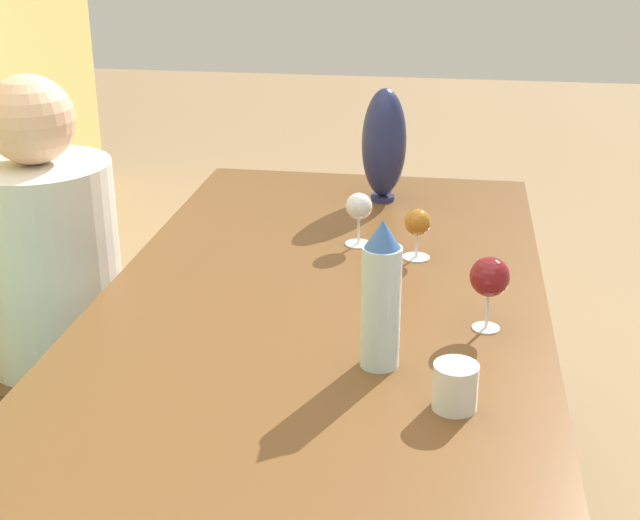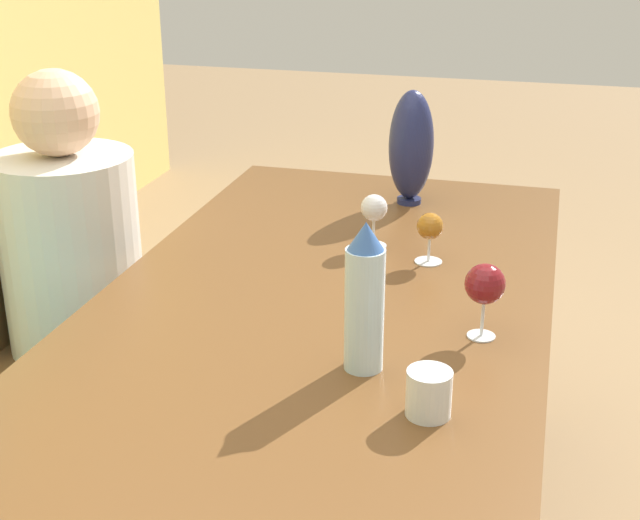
{
  "view_description": "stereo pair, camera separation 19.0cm",
  "coord_description": "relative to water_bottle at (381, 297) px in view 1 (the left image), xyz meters",
  "views": [
    {
      "loc": [
        -1.53,
        -0.27,
        1.59
      ],
      "look_at": [
        0.21,
        0.0,
        0.88
      ],
      "focal_mm": 50.0,
      "sensor_mm": 36.0,
      "label": 1
    },
    {
      "loc": [
        -1.49,
        -0.46,
        1.59
      ],
      "look_at": [
        0.21,
        0.0,
        0.88
      ],
      "focal_mm": 50.0,
      "sensor_mm": 36.0,
      "label": 2
    }
  ],
  "objects": [
    {
      "name": "wine_glass_3",
      "position": [
        0.18,
        -0.2,
        -0.03
      ],
      "size": [
        0.08,
        0.08,
        0.16
      ],
      "color": "silver",
      "rests_on": "dining_table"
    },
    {
      "name": "water_tumbler",
      "position": [
        -0.13,
        -0.14,
        -0.1
      ],
      "size": [
        0.08,
        0.08,
        0.08
      ],
      "color": "silver",
      "rests_on": "dining_table"
    },
    {
      "name": "vase",
      "position": [
        0.98,
        0.08,
        0.03
      ],
      "size": [
        0.13,
        0.13,
        0.33
      ],
      "color": "#1E234C",
      "rests_on": "dining_table"
    },
    {
      "name": "wine_glass_2",
      "position": [
        0.55,
        -0.04,
        -0.05
      ],
      "size": [
        0.07,
        0.07,
        0.12
      ],
      "color": "silver",
      "rests_on": "dining_table"
    },
    {
      "name": "dining_table",
      "position": [
        0.05,
        0.15,
        -0.21
      ],
      "size": [
        2.37,
        0.98,
        0.78
      ],
      "color": "brown",
      "rests_on": "ground_plane"
    },
    {
      "name": "person_far",
      "position": [
        0.49,
        0.88,
        -0.27
      ],
      "size": [
        0.37,
        0.37,
        1.21
      ],
      "color": "#2D2D38",
      "rests_on": "ground_plane"
    },
    {
      "name": "chair_far",
      "position": [
        0.49,
        0.97,
        -0.41
      ],
      "size": [
        0.44,
        0.44,
        0.94
      ],
      "color": "brown",
      "rests_on": "ground_plane"
    },
    {
      "name": "wine_glass_1",
      "position": [
        0.62,
        0.11,
        -0.04
      ],
      "size": [
        0.07,
        0.07,
        0.14
      ],
      "color": "silver",
      "rests_on": "dining_table"
    },
    {
      "name": "water_bottle",
      "position": [
        0.0,
        0.0,
        0.0
      ],
      "size": [
        0.07,
        0.07,
        0.29
      ],
      "color": "silver",
      "rests_on": "dining_table"
    }
  ]
}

